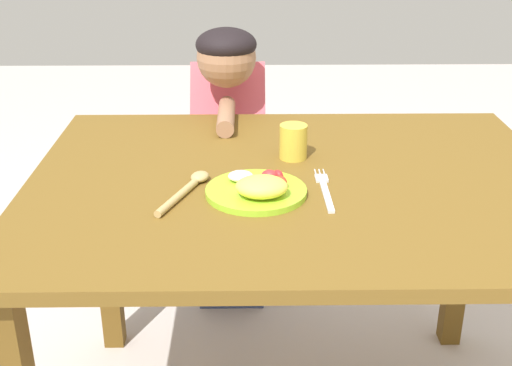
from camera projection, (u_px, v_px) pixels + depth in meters
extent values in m
cube|color=brown|center=(296.00, 183.00, 1.48)|extent=(1.18, 0.90, 0.03)
cube|color=brown|center=(106.00, 244.00, 1.98)|extent=(0.06, 0.06, 0.71)
cube|color=brown|center=(461.00, 242.00, 1.99)|extent=(0.06, 0.06, 0.71)
cylinder|color=#98D22C|center=(256.00, 192.00, 1.39)|extent=(0.21, 0.21, 0.01)
ellipsoid|color=#F9DE51|center=(262.00, 187.00, 1.35)|extent=(0.11, 0.08, 0.04)
ellipsoid|color=red|center=(281.00, 182.00, 1.39)|extent=(0.04, 0.04, 0.03)
ellipsoid|color=red|center=(278.00, 176.00, 1.41)|extent=(0.03, 0.03, 0.03)
ellipsoid|color=red|center=(270.00, 176.00, 1.41)|extent=(0.04, 0.04, 0.03)
ellipsoid|color=#F0E2D0|center=(241.00, 176.00, 1.42)|extent=(0.05, 0.05, 0.02)
cube|color=silver|center=(327.00, 196.00, 1.38)|extent=(0.02, 0.15, 0.01)
cube|color=silver|center=(321.00, 178.00, 1.46)|extent=(0.03, 0.04, 0.01)
cylinder|color=silver|center=(324.00, 172.00, 1.49)|extent=(0.00, 0.03, 0.00)
cylinder|color=silver|center=(320.00, 172.00, 1.49)|extent=(0.00, 0.03, 0.00)
cylinder|color=silver|center=(315.00, 172.00, 1.49)|extent=(0.00, 0.03, 0.00)
cylinder|color=tan|center=(177.00, 197.00, 1.36)|extent=(0.08, 0.16, 0.02)
ellipsoid|color=tan|center=(200.00, 177.00, 1.45)|extent=(0.05, 0.06, 0.02)
cylinder|color=gold|center=(294.00, 142.00, 1.56)|extent=(0.07, 0.07, 0.08)
cube|color=navy|center=(231.00, 225.00, 2.24)|extent=(0.22, 0.15, 0.57)
cube|color=#CC4C59|center=(228.00, 117.00, 2.00)|extent=(0.22, 0.27, 0.32)
sphere|color=#9E7051|center=(226.00, 58.00, 1.84)|extent=(0.17, 0.17, 0.17)
ellipsoid|color=black|center=(226.00, 44.00, 1.83)|extent=(0.17, 0.17, 0.09)
cylinder|color=#9E7051|center=(226.00, 116.00, 1.80)|extent=(0.05, 0.22, 0.05)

